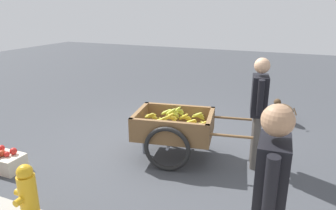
% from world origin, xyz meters
% --- Properties ---
extents(ground_plane, '(24.00, 24.00, 0.00)m').
position_xyz_m(ground_plane, '(0.00, 0.00, 0.00)').
color(ground_plane, '#3D3F44').
extents(fruit_cart, '(1.75, 1.06, 0.72)m').
position_xyz_m(fruit_cart, '(-0.25, 0.19, 0.44)').
color(fruit_cart, brown).
rests_on(fruit_cart, ground).
extents(vendor_person, '(0.25, 0.55, 1.52)m').
position_xyz_m(vendor_person, '(-1.38, 0.01, 0.90)').
color(vendor_person, '#4C4742').
rests_on(vendor_person, ground).
extents(cyclist_person, '(0.22, 0.57, 1.56)m').
position_xyz_m(cyclist_person, '(-1.72, 2.16, 0.93)').
color(cyclist_person, black).
rests_on(cyclist_person, ground).
extents(dog, '(0.45, 0.55, 0.40)m').
position_xyz_m(dog, '(-1.65, -1.98, 0.27)').
color(dog, '#4C3823').
rests_on(dog, ground).
extents(fire_hydrant, '(0.25, 0.25, 0.67)m').
position_xyz_m(fire_hydrant, '(0.55, 2.17, 0.33)').
color(fire_hydrant, gold).
rests_on(fire_hydrant, ground).
extents(apple_crate, '(0.44, 0.32, 0.32)m').
position_xyz_m(apple_crate, '(1.70, 1.47, 0.13)').
color(apple_crate, beige).
rests_on(apple_crate, ground).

